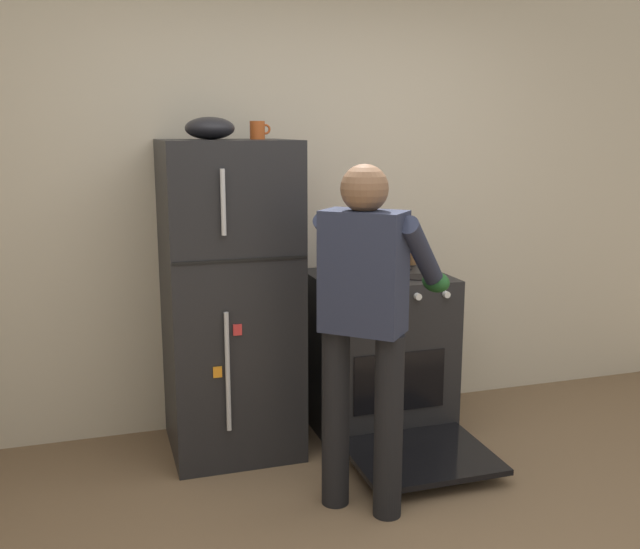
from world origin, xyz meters
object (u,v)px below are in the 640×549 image
Objects in this scene: pepper_mill at (412,253)px; mixing_bowl at (210,128)px; refrigerator at (230,299)px; person_cook at (367,307)px; stove_range at (379,354)px; red_pot at (356,267)px; coffee_mug at (258,130)px.

pepper_mill is 1.47m from mixing_bowl.
person_cook is (0.47, -0.84, 0.12)m from refrigerator.
refrigerator is 1.37× the size of stove_range.
red_pot is at bearing 73.00° from person_cook.
red_pot is (0.24, 0.79, 0.02)m from person_cook.
person_cook is 1.25m from pepper_mill.
person_cook is at bearing -124.05° from pepper_mill.
red_pot is at bearing -10.80° from coffee_mug.
mixing_bowl reaches higher than stove_range.
coffee_mug is 1.24m from pepper_mill.
mixing_bowl is (-0.95, 0.02, 1.30)m from stove_range.
stove_range is (0.87, -0.02, -0.39)m from refrigerator.
coffee_mug is at bearing 174.32° from stove_range.
refrigerator reaches higher than pepper_mill.
refrigerator reaches higher than stove_range.
stove_range is 1.04m from person_cook.
red_pot is 0.92m from coffee_mug.
coffee_mug reaches higher than refrigerator.
mixing_bowl reaches higher than person_cook.
red_pot is at bearing -4.02° from refrigerator.
red_pot is at bearing -3.64° from mixing_bowl.
mixing_bowl is at bearing -169.22° from coffee_mug.
red_pot is (-0.16, -0.03, 0.53)m from stove_range.
red_pot is at bearing -168.72° from stove_range.
mixing_bowl is at bearing 176.36° from red_pot.
mixing_bowl is at bearing 179.79° from refrigerator.
person_cook is at bearing -107.00° from red_pot.
coffee_mug is (-0.68, 0.07, 1.29)m from stove_range.
coffee_mug is at bearing 15.40° from refrigerator.
mixing_bowl reaches higher than refrigerator.
refrigerator is at bearing -0.21° from mixing_bowl.
person_cook is at bearing -56.87° from mixing_bowl.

